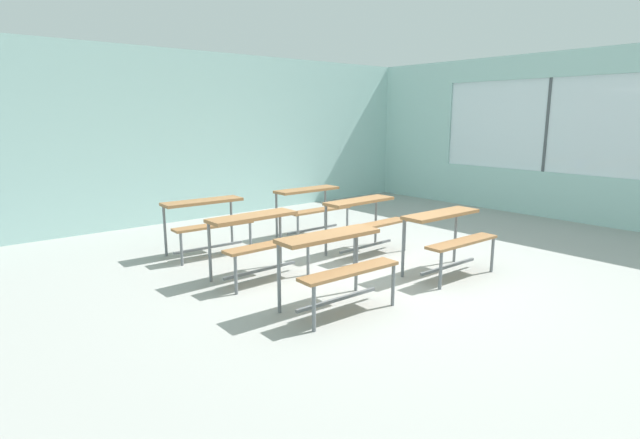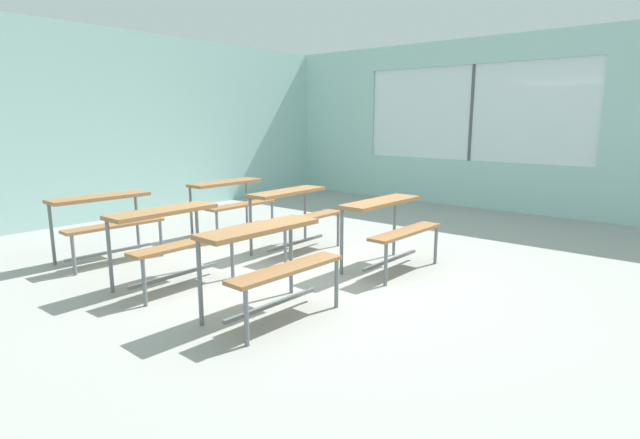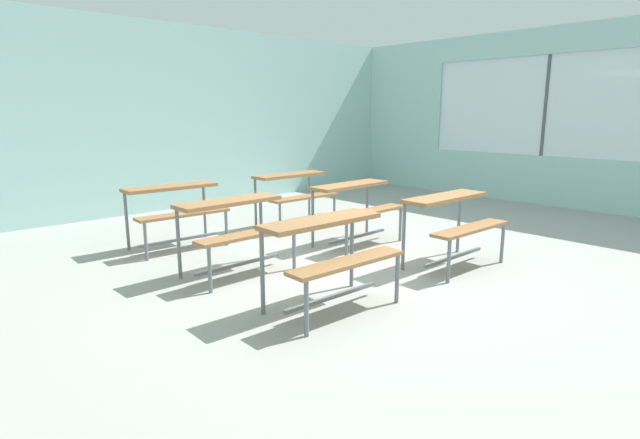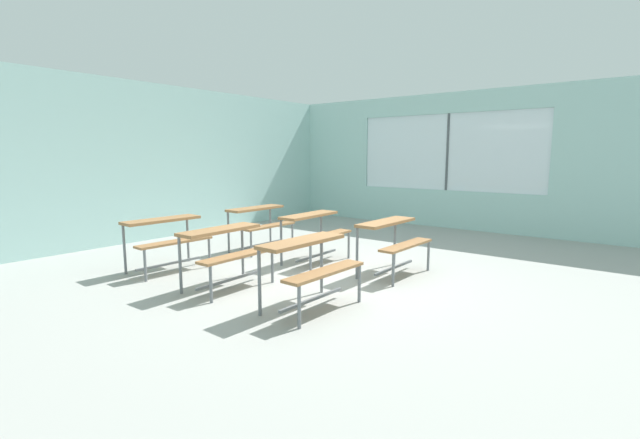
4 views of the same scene
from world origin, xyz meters
name	(u,v)px [view 4 (image 4 of 4)]	position (x,y,z in m)	size (l,w,h in m)	color
ground	(333,280)	(0.00, 0.00, -0.03)	(10.00, 9.00, 0.05)	#9E9E99
wall_back	(144,162)	(0.00, 4.50, 1.50)	(10.00, 0.12, 3.00)	#A8D1CC
wall_right	(475,164)	(5.00, -0.13, 1.45)	(0.12, 9.00, 3.00)	#A8D1CC
desk_bench_r0c0	(310,257)	(-1.07, -0.47, 0.56)	(1.12, 0.62, 0.74)	olive
desk_bench_r0c1	(393,234)	(0.68, -0.51, 0.56)	(1.11, 0.61, 0.74)	olive
desk_bench_r1c0	(226,243)	(-1.13, 0.81, 0.56)	(1.11, 0.61, 0.74)	olive
desk_bench_r1c1	(315,226)	(0.59, 0.79, 0.56)	(1.12, 0.62, 0.74)	olive
desk_bench_r2c0	(166,232)	(-1.11, 2.14, 0.56)	(1.12, 0.64, 0.74)	olive
desk_bench_r2c1	(260,218)	(0.68, 2.08, 0.56)	(1.10, 0.59, 0.74)	olive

